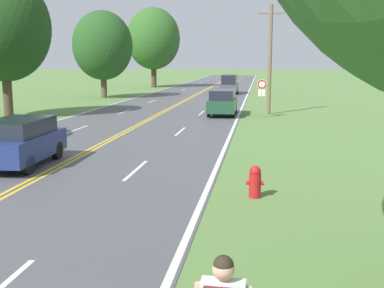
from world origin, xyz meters
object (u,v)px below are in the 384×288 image
(tree_far_back, at_px, (153,39))
(car_dark_green_suv_mid_near, at_px, (223,102))
(car_dark_grey_van_mid_far, at_px, (230,84))
(tree_right_cluster, at_px, (3,28))
(car_dark_blue_suv_approaching, at_px, (19,141))
(traffic_sign, at_px, (262,89))
(tree_behind_sign, at_px, (103,46))
(fire_hydrant, at_px, (255,181))

(tree_far_back, xyz_separation_m, car_dark_green_suv_mid_near, (12.00, -32.38, -5.60))
(car_dark_grey_van_mid_far, bearing_deg, tree_right_cluster, -27.23)
(car_dark_grey_van_mid_far, bearing_deg, car_dark_blue_suv_approaching, -6.85)
(traffic_sign, relative_size, car_dark_blue_suv_approaching, 0.60)
(car_dark_green_suv_mid_near, bearing_deg, tree_behind_sign, -136.59)
(tree_far_back, distance_m, car_dark_grey_van_mid_far, 16.76)
(traffic_sign, distance_m, tree_far_back, 36.83)
(tree_behind_sign, bearing_deg, tree_far_back, 87.77)
(tree_far_back, distance_m, car_dark_blue_suv_approaching, 49.89)
(car_dark_blue_suv_approaching, xyz_separation_m, car_dark_green_suv_mid_near, (5.79, 16.80, 0.03))
(traffic_sign, height_order, tree_far_back, tree_far_back)
(fire_hydrant, relative_size, tree_right_cluster, 0.10)
(car_dark_blue_suv_approaching, bearing_deg, tree_right_cluster, 28.04)
(traffic_sign, distance_m, tree_right_cluster, 16.83)
(traffic_sign, distance_m, car_dark_green_suv_mid_near, 2.97)
(traffic_sign, bearing_deg, tree_far_back, 113.54)
(fire_hydrant, height_order, traffic_sign, traffic_sign)
(traffic_sign, xyz_separation_m, tree_behind_sign, (-15.33, 14.46, 3.20))
(tree_behind_sign, distance_m, tree_right_cluster, 16.61)
(tree_behind_sign, height_order, car_dark_grey_van_mid_far, tree_behind_sign)
(tree_behind_sign, relative_size, car_dark_blue_suv_approaching, 2.04)
(tree_behind_sign, xyz_separation_m, tree_far_back, (0.74, 19.03, 1.45))
(traffic_sign, bearing_deg, car_dark_green_suv_mid_near, 156.71)
(tree_far_back, distance_m, car_dark_green_suv_mid_near, 34.98)
(fire_hydrant, xyz_separation_m, car_dark_blue_suv_approaching, (-8.24, 2.82, 0.44))
(tree_behind_sign, distance_m, car_dark_grey_van_mid_far, 14.65)
(traffic_sign, height_order, car_dark_grey_van_mid_far, traffic_sign)
(fire_hydrant, height_order, car_dark_green_suv_mid_near, car_dark_green_suv_mid_near)
(tree_far_back, height_order, car_dark_green_suv_mid_near, tree_far_back)
(car_dark_green_suv_mid_near, bearing_deg, fire_hydrant, 6.87)
(fire_hydrant, relative_size, car_dark_green_suv_mid_near, 0.20)
(car_dark_blue_suv_approaching, relative_size, car_dark_green_suv_mid_near, 0.92)
(car_dark_blue_suv_approaching, distance_m, car_dark_grey_van_mid_far, 38.15)
(traffic_sign, xyz_separation_m, car_dark_blue_suv_approaching, (-8.37, -15.69, -0.97))
(tree_behind_sign, relative_size, car_dark_green_suv_mid_near, 1.89)
(fire_hydrant, distance_m, car_dark_grey_van_mid_far, 40.80)
(traffic_sign, relative_size, tree_right_cluster, 0.27)
(car_dark_grey_van_mid_far, bearing_deg, fire_hydrant, 5.22)
(tree_right_cluster, bearing_deg, fire_hydrant, -45.48)
(tree_right_cluster, bearing_deg, tree_far_back, 87.33)
(car_dark_green_suv_mid_near, bearing_deg, traffic_sign, 66.44)
(traffic_sign, bearing_deg, tree_behind_sign, 136.68)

